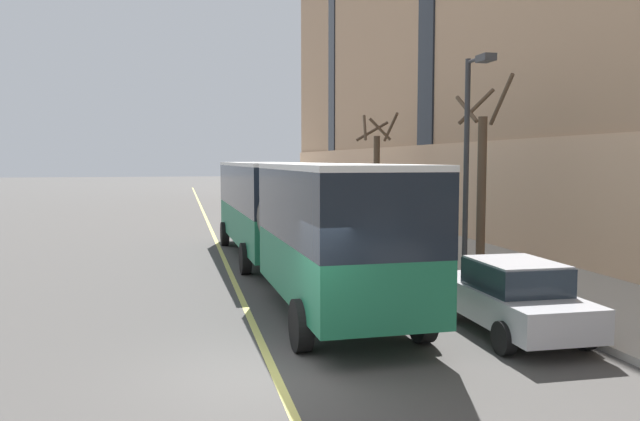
{
  "coord_description": "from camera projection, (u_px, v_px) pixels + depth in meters",
  "views": [
    {
      "loc": [
        -1.48,
        -10.09,
        3.61
      ],
      "look_at": [
        3.39,
        11.66,
        1.8
      ],
      "focal_mm": 35.0,
      "sensor_mm": 36.0,
      "label": 1
    }
  ],
  "objects": [
    {
      "name": "parked_car_black_2",
      "position": [
        382.0,
        244.0,
        21.08
      ],
      "size": [
        2.01,
        4.73,
        1.56
      ],
      "color": "black",
      "rests_on": "ground"
    },
    {
      "name": "street_tree_far_downtown",
      "position": [
        377.0,
        169.0,
        31.85
      ],
      "size": [
        1.78,
        1.67,
        5.84
      ],
      "color": "brown",
      "rests_on": "sidewalk"
    },
    {
      "name": "street_tree_far_uptown",
      "position": [
        482.0,
        175.0,
        20.76
      ],
      "size": [
        1.48,
        1.44,
        6.26
      ],
      "color": "brown",
      "rests_on": "sidewalk"
    },
    {
      "name": "parked_car_silver_5",
      "position": [
        280.0,
        202.0,
        42.11
      ],
      "size": [
        2.03,
        4.4,
        1.56
      ],
      "color": "#B7B7BC",
      "rests_on": "ground"
    },
    {
      "name": "parked_car_black_3",
      "position": [
        331.0,
        222.0,
        28.29
      ],
      "size": [
        2.07,
        4.58,
        1.56
      ],
      "color": "black",
      "rests_on": "ground"
    },
    {
      "name": "street_lamp",
      "position": [
        470.0,
        142.0,
        18.31
      ],
      "size": [
        0.36,
        1.48,
        6.43
      ],
      "color": "#2D2D30",
      "rests_on": "sidewalk"
    },
    {
      "name": "ground_plane",
      "position": [
        275.0,
        376.0,
        10.43
      ],
      "size": [
        260.0,
        260.0,
        0.0
      ],
      "primitive_type": "plane",
      "color": "#4C4947"
    },
    {
      "name": "parked_car_silver_4",
      "position": [
        511.0,
        297.0,
        12.91
      ],
      "size": [
        1.94,
        4.34,
        1.56
      ],
      "color": "#B7B7BC",
      "rests_on": "ground"
    },
    {
      "name": "sidewalk",
      "position": [
        608.0,
        305.0,
        15.23
      ],
      "size": [
        4.8,
        160.0,
        0.15
      ],
      "primitive_type": "cube",
      "color": "#ADA89E",
      "rests_on": "ground"
    },
    {
      "name": "lane_centerline",
      "position": [
        255.0,
        329.0,
        13.35
      ],
      "size": [
        0.16,
        140.0,
        0.01
      ],
      "primitive_type": "cube",
      "color": "#E0D66B",
      "rests_on": "ground"
    },
    {
      "name": "city_bus",
      "position": [
        287.0,
        210.0,
        19.3
      ],
      "size": [
        3.17,
        18.32,
        3.52
      ],
      "color": "#1E704C",
      "rests_on": "ground"
    },
    {
      "name": "fire_hydrant",
      "position": [
        345.0,
        221.0,
        32.14
      ],
      "size": [
        0.42,
        0.24,
        0.72
      ],
      "color": "red",
      "rests_on": "sidewalk"
    },
    {
      "name": "parked_car_champagne_6",
      "position": [
        299.0,
        210.0,
        35.65
      ],
      "size": [
        2.06,
        4.39,
        1.56
      ],
      "color": "#BCAD89",
      "rests_on": "ground"
    }
  ]
}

